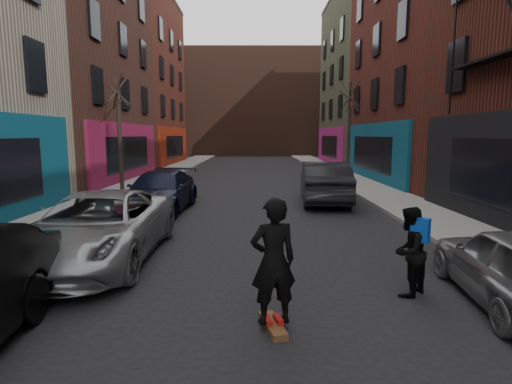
{
  "coord_description": "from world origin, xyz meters",
  "views": [
    {
      "loc": [
        0.32,
        -1.34,
        2.81
      ],
      "look_at": [
        0.34,
        7.07,
        1.6
      ],
      "focal_mm": 28.0,
      "sensor_mm": 36.0,
      "label": 1
    }
  ],
  "objects_px": {
    "tree_left_far": "(119,123)",
    "skateboard": "(273,325)",
    "parked_left_far": "(98,227)",
    "pedestrian": "(409,251)",
    "tree_right_far": "(349,123)",
    "skateboarder": "(273,261)",
    "parked_right_end": "(324,182)",
    "parked_left_end": "(160,192)"
  },
  "relations": [
    {
      "from": "tree_right_far",
      "to": "parked_right_end",
      "type": "relative_size",
      "value": 1.31
    },
    {
      "from": "tree_left_far",
      "to": "tree_right_far",
      "type": "height_order",
      "value": "tree_right_far"
    },
    {
      "from": "tree_left_far",
      "to": "parked_left_end",
      "type": "xyz_separation_m",
      "value": [
        3.0,
        -4.81,
        -2.64
      ]
    },
    {
      "from": "parked_right_end",
      "to": "parked_left_far",
      "type": "bearing_deg",
      "value": 55.15
    },
    {
      "from": "parked_right_end",
      "to": "skateboarder",
      "type": "height_order",
      "value": "skateboarder"
    },
    {
      "from": "tree_left_far",
      "to": "skateboarder",
      "type": "xyz_separation_m",
      "value": [
        6.78,
        -13.86,
        -2.36
      ]
    },
    {
      "from": "parked_right_end",
      "to": "skateboard",
      "type": "bearing_deg",
      "value": 81.19
    },
    {
      "from": "parked_right_end",
      "to": "skateboarder",
      "type": "relative_size",
      "value": 2.82
    },
    {
      "from": "parked_left_end",
      "to": "tree_left_far",
      "type": "bearing_deg",
      "value": 124.84
    },
    {
      "from": "tree_right_far",
      "to": "skateboard",
      "type": "distance_m",
      "value": 20.93
    },
    {
      "from": "tree_right_far",
      "to": "parked_right_end",
      "type": "bearing_deg",
      "value": -108.79
    },
    {
      "from": "parked_left_far",
      "to": "parked_right_end",
      "type": "xyz_separation_m",
      "value": [
        6.4,
        7.79,
        0.09
      ]
    },
    {
      "from": "parked_right_end",
      "to": "pedestrian",
      "type": "bearing_deg",
      "value": 93.4
    },
    {
      "from": "parked_left_far",
      "to": "skateboard",
      "type": "height_order",
      "value": "parked_left_far"
    },
    {
      "from": "skateboard",
      "to": "pedestrian",
      "type": "bearing_deg",
      "value": 13.16
    },
    {
      "from": "tree_left_far",
      "to": "parked_left_far",
      "type": "height_order",
      "value": "tree_left_far"
    },
    {
      "from": "parked_left_far",
      "to": "skateboarder",
      "type": "bearing_deg",
      "value": -41.41
    },
    {
      "from": "tree_left_far",
      "to": "tree_right_far",
      "type": "relative_size",
      "value": 0.96
    },
    {
      "from": "tree_right_far",
      "to": "skateboarder",
      "type": "xyz_separation_m",
      "value": [
        -5.62,
        -19.86,
        -2.51
      ]
    },
    {
      "from": "tree_left_far",
      "to": "skateboard",
      "type": "height_order",
      "value": "tree_left_far"
    },
    {
      "from": "tree_right_far",
      "to": "skateboarder",
      "type": "bearing_deg",
      "value": -105.81
    },
    {
      "from": "parked_right_end",
      "to": "skateboard",
      "type": "xyz_separation_m",
      "value": [
        -2.62,
        -11.04,
        -0.81
      ]
    },
    {
      "from": "tree_right_far",
      "to": "skateboarder",
      "type": "distance_m",
      "value": 20.79
    },
    {
      "from": "tree_right_far",
      "to": "parked_left_end",
      "type": "bearing_deg",
      "value": -131.02
    },
    {
      "from": "tree_right_far",
      "to": "parked_left_end",
      "type": "height_order",
      "value": "tree_right_far"
    },
    {
      "from": "parked_left_far",
      "to": "parked_left_end",
      "type": "height_order",
      "value": "parked_left_far"
    },
    {
      "from": "tree_left_far",
      "to": "parked_left_far",
      "type": "relative_size",
      "value": 1.18
    },
    {
      "from": "tree_left_far",
      "to": "parked_left_far",
      "type": "xyz_separation_m",
      "value": [
        3.0,
        -10.61,
        -2.62
      ]
    },
    {
      "from": "tree_left_far",
      "to": "parked_right_end",
      "type": "height_order",
      "value": "tree_left_far"
    },
    {
      "from": "tree_left_far",
      "to": "pedestrian",
      "type": "xyz_separation_m",
      "value": [
        9.2,
        -12.61,
        -2.58
      ]
    },
    {
      "from": "tree_right_far",
      "to": "parked_right_end",
      "type": "distance_m",
      "value": 9.69
    },
    {
      "from": "tree_right_far",
      "to": "pedestrian",
      "type": "bearing_deg",
      "value": -99.75
    },
    {
      "from": "parked_right_end",
      "to": "pedestrian",
      "type": "distance_m",
      "value": 9.79
    },
    {
      "from": "parked_left_far",
      "to": "parked_right_end",
      "type": "height_order",
      "value": "parked_right_end"
    },
    {
      "from": "skateboard",
      "to": "pedestrian",
      "type": "distance_m",
      "value": 2.83
    },
    {
      "from": "tree_right_far",
      "to": "parked_right_end",
      "type": "height_order",
      "value": "tree_right_far"
    },
    {
      "from": "parked_left_far",
      "to": "parked_left_end",
      "type": "bearing_deg",
      "value": 89.28
    },
    {
      "from": "tree_right_far",
      "to": "skateboard",
      "type": "xyz_separation_m",
      "value": [
        -5.62,
        -19.86,
        -3.48
      ]
    },
    {
      "from": "tree_right_far",
      "to": "pedestrian",
      "type": "relative_size",
      "value": 4.31
    },
    {
      "from": "tree_right_far",
      "to": "parked_left_far",
      "type": "distance_m",
      "value": 19.28
    },
    {
      "from": "tree_right_far",
      "to": "parked_left_end",
      "type": "relative_size",
      "value": 1.34
    },
    {
      "from": "tree_left_far",
      "to": "skateboard",
      "type": "xyz_separation_m",
      "value": [
        6.78,
        -13.86,
        -3.33
      ]
    }
  ]
}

